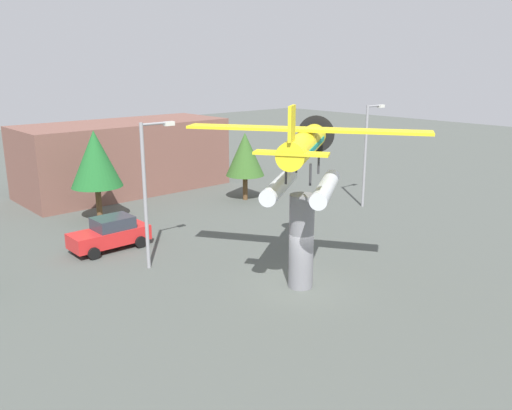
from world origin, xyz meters
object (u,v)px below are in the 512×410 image
object	(u,v)px
car_mid_red	(110,233)
tree_center_back	(245,155)
floatplane_monument	(304,156)
streetlight_primary	(148,184)
storefront_building	(125,157)
display_pedestal	(301,241)
streetlight_secondary	(367,148)
tree_east	(95,159)

from	to	relation	value
car_mid_red	tree_center_back	bearing A→B (deg)	-165.27
floatplane_monument	tree_center_back	size ratio (longest dim) A/B	1.88
streetlight_primary	storefront_building	xyz separation A→B (m)	(6.96, 15.48, -1.48)
display_pedestal	streetlight_secondary	xyz separation A→B (m)	(13.47, 6.55, 2.01)
car_mid_red	tree_east	world-z (taller)	tree_east
streetlight_primary	tree_center_back	size ratio (longest dim) A/B	1.44
display_pedestal	tree_center_back	bearing A→B (deg)	58.26
storefront_building	car_mid_red	bearing A→B (deg)	-121.83
streetlight_primary	storefront_building	bearing A→B (deg)	65.78
car_mid_red	streetlight_secondary	distance (m)	18.18
floatplane_monument	tree_center_back	world-z (taller)	floatplane_monument
streetlight_primary	car_mid_red	bearing A→B (deg)	94.81
streetlight_secondary	tree_center_back	distance (m)	8.68
floatplane_monument	streetlight_primary	xyz separation A→B (m)	(-3.82, 6.45, -1.76)
storefront_building	streetlight_secondary	bearing A→B (deg)	-56.51
display_pedestal	storefront_building	size ratio (longest dim) A/B	0.27
streetlight_primary	streetlight_secondary	xyz separation A→B (m)	(17.18, 0.03, -0.04)
display_pedestal	car_mid_red	bearing A→B (deg)	111.41
storefront_building	tree_center_back	distance (m)	9.92
floatplane_monument	tree_east	distance (m)	15.85
car_mid_red	streetlight_primary	world-z (taller)	streetlight_primary
streetlight_secondary	tree_east	xyz separation A→B (m)	(-15.54, 9.10, -0.15)
floatplane_monument	storefront_building	bearing A→B (deg)	48.15
floatplane_monument	streetlight_primary	world-z (taller)	floatplane_monument
floatplane_monument	display_pedestal	bearing A→B (deg)	180.00
floatplane_monument	car_mid_red	bearing A→B (deg)	78.37
storefront_building	tree_east	xyz separation A→B (m)	(-5.32, -6.35, 1.29)
streetlight_primary	tree_center_back	world-z (taller)	streetlight_primary
display_pedestal	tree_center_back	size ratio (longest dim) A/B	0.86
streetlight_secondary	tree_east	distance (m)	18.01
storefront_building	streetlight_primary	bearing A→B (deg)	-114.22
car_mid_red	storefront_building	distance (m)	13.92
display_pedestal	streetlight_secondary	size ratio (longest dim) A/B	0.61
display_pedestal	storefront_building	distance (m)	22.25
display_pedestal	streetlight_primary	distance (m)	7.78
display_pedestal	tree_center_back	xyz separation A→B (m)	(8.37, 13.54, 1.23)
floatplane_monument	streetlight_secondary	world-z (taller)	floatplane_monument
display_pedestal	streetlight_primary	size ratio (longest dim) A/B	0.60
tree_east	tree_center_back	size ratio (longest dim) A/B	1.17
tree_east	streetlight_primary	bearing A→B (deg)	-100.19
display_pedestal	car_mid_red	size ratio (longest dim) A/B	1.02
floatplane_monument	streetlight_primary	size ratio (longest dim) A/B	1.30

